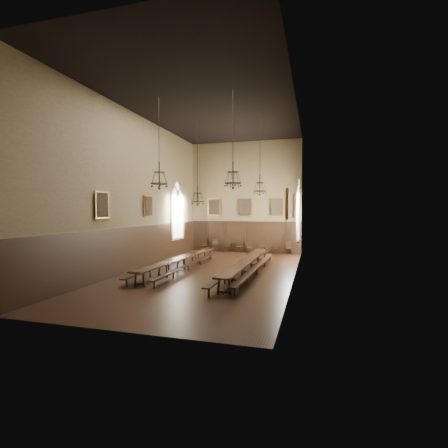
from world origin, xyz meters
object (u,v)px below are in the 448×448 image
at_px(chair_4, 249,250).
at_px(table_right, 247,267).
at_px(chandelier_back_left, 198,196).
at_px(chandelier_front_right, 233,177).
at_px(bench_right_outer, 257,269).
at_px(chair_3, 239,249).
at_px(chair_5, 262,250).
at_px(chandelier_front_left, 159,178).
at_px(bench_right_inner, 236,268).
at_px(chair_1, 215,248).
at_px(chair_7, 289,251).
at_px(chandelier_back_right, 260,186).
at_px(chair_0, 204,248).
at_px(chair_6, 276,250).
at_px(bench_left_outer, 169,265).
at_px(bench_left_inner, 188,267).
at_px(table_left, 181,264).
at_px(chair_2, 227,248).

bearing_deg(chair_4, table_right, -92.56).
height_order(chandelier_back_left, chandelier_front_right, same).
bearing_deg(bench_right_outer, chair_3, 109.19).
height_order(chair_5, chandelier_front_left, chandelier_front_left).
bearing_deg(bench_right_inner, chair_1, 114.20).
distance_m(chair_3, chandelier_back_left, 7.23).
bearing_deg(chandelier_front_left, bench_right_inner, 34.12).
bearing_deg(chair_7, bench_right_outer, -110.02).
bearing_deg(chandelier_back_right, chair_0, 134.19).
distance_m(chair_4, chair_6, 2.10).
bearing_deg(bench_left_outer, chair_0, 95.48).
bearing_deg(chair_5, bench_left_inner, -103.32).
bearing_deg(chair_4, chandelier_back_right, -85.85).
xyz_separation_m(bench_right_inner, chandelier_back_right, (0.81, 2.79, 4.63)).
distance_m(table_left, chair_1, 8.27).
height_order(chair_1, chandelier_front_right, chandelier_front_right).
distance_m(chair_2, chair_3, 1.01).
bearing_deg(chair_1, chair_2, -19.42).
distance_m(table_left, bench_left_outer, 0.72).
xyz_separation_m(bench_right_outer, chair_2, (-3.91, 8.37, 0.02)).
height_order(bench_left_outer, bench_right_inner, bench_right_inner).
height_order(chair_1, chair_5, chair_1).
relative_size(chair_4, chair_5, 1.02).
distance_m(chair_4, chandelier_back_right, 7.60).
distance_m(chair_7, chandelier_front_left, 13.06).
distance_m(bench_left_outer, bench_right_inner, 4.01).
bearing_deg(chandelier_back_left, chair_1, 96.22).
bearing_deg(table_left, chair_3, 79.51).
height_order(chair_2, chair_7, chair_2).
height_order(bench_right_outer, chair_7, chair_7).
height_order(table_left, chair_1, chair_1).
height_order(table_left, bench_left_inner, table_left).
distance_m(chandelier_back_left, chandelier_front_right, 6.15).
height_order(chair_2, chandelier_back_right, chandelier_back_right).
relative_size(bench_right_outer, chandelier_front_right, 2.27).
bearing_deg(table_right, chandelier_back_left, 146.64).
bearing_deg(chair_3, chandelier_front_right, -75.50).
bearing_deg(chandelier_back_left, chair_0, 105.49).
relative_size(chair_1, chair_6, 1.07).
height_order(chair_3, chandelier_front_right, chandelier_front_right).
relative_size(bench_left_outer, chandelier_back_right, 2.04).
bearing_deg(chair_4, chair_5, -13.94).
height_order(chandelier_front_left, chandelier_front_right, same).
xyz_separation_m(bench_left_outer, chair_4, (3.06, 8.50, 0.02)).
relative_size(bench_left_inner, chandelier_back_right, 2.00).
distance_m(chair_2, chandelier_back_right, 8.20).
xyz_separation_m(chair_2, chair_5, (2.86, 0.00, -0.04)).
xyz_separation_m(bench_left_outer, chandelier_back_right, (4.82, 2.76, 4.67)).
bearing_deg(table_right, chair_0, 122.72).
distance_m(chair_0, chandelier_front_left, 11.96).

